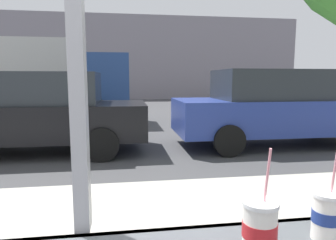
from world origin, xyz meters
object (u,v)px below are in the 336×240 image
Objects in this scene: soda_cup_left at (326,215)px; box_truck at (28,79)px; soda_cup_right at (260,228)px; parked_car_black at (36,112)px; parked_car_blue at (275,107)px.

soda_cup_left is 0.05× the size of box_truck.
soda_cup_left is at bearing -69.09° from box_truck.
parked_car_black reaches higher than soda_cup_right.
box_truck is at bearing 107.71° from parked_car_black.
soda_cup_right is 0.07× the size of parked_car_blue.
parked_car_black is 4.45m from box_truck.
soda_cup_left is 0.26m from soda_cup_right.
parked_car_blue is at bearing -32.51° from box_truck.
soda_cup_right is at bearing -69.21° from parked_car_black.
parked_car_blue reaches higher than soda_cup_right.
box_truck is (-6.58, 4.19, 0.65)m from parked_car_blue.
box_truck is (-3.50, 9.89, 0.43)m from soda_cup_right.
soda_cup_left is 0.96× the size of soda_cup_right.
parked_car_black reaches higher than soda_cup_left.
parked_car_black is 0.97× the size of parked_car_blue.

